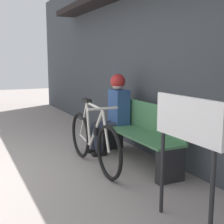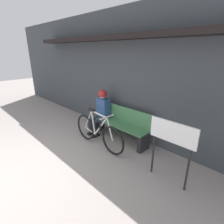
{
  "view_description": "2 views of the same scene",
  "coord_description": "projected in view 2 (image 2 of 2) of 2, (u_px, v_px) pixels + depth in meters",
  "views": [
    {
      "loc": [
        4.05,
        0.38,
        1.42
      ],
      "look_at": [
        0.27,
        2.2,
        0.73
      ],
      "focal_mm": 50.0,
      "sensor_mm": 36.0,
      "label": 1
    },
    {
      "loc": [
        3.21,
        -0.5,
        2.21
      ],
      "look_at": [
        0.48,
        2.19,
        0.85
      ],
      "focal_mm": 28.0,
      "sensor_mm": 36.0,
      "label": 2
    }
  ],
  "objects": [
    {
      "name": "signboard",
      "position": [
        172.0,
        138.0,
        2.86
      ],
      "size": [
        0.8,
        0.04,
        1.13
      ],
      "color": "#232326",
      "rests_on": "ground_plane"
    },
    {
      "name": "park_bench_near",
      "position": [
        120.0,
        124.0,
        4.52
      ],
      "size": [
        1.67,
        0.42,
        0.84
      ],
      "color": "#477F51",
      "rests_on": "ground_plane"
    },
    {
      "name": "ground_plane",
      "position": [
        9.0,
        177.0,
        3.22
      ],
      "size": [
        24.0,
        24.0,
        0.0
      ],
      "primitive_type": "plane",
      "color": "gray"
    },
    {
      "name": "person_seated",
      "position": [
        101.0,
        109.0,
        4.77
      ],
      "size": [
        0.34,
        0.6,
        1.22
      ],
      "color": "#2D3342",
      "rests_on": "ground_plane"
    },
    {
      "name": "bicycle",
      "position": [
        98.0,
        132.0,
        4.15
      ],
      "size": [
        1.67,
        0.4,
        0.9
      ],
      "color": "black",
      "rests_on": "ground_plane"
    },
    {
      "name": "storefront_wall",
      "position": [
        120.0,
        72.0,
        4.61
      ],
      "size": [
        12.0,
        0.56,
        3.2
      ],
      "color": "#3D4247",
      "rests_on": "ground_plane"
    }
  ]
}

